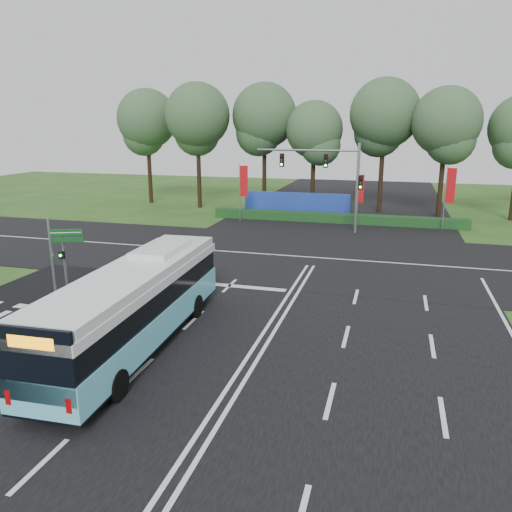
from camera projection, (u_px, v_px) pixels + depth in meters
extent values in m
plane|color=#29521B|center=(267.00, 329.00, 20.94)|extent=(120.00, 120.00, 0.00)
cube|color=black|center=(267.00, 328.00, 20.93)|extent=(20.00, 120.00, 0.04)
cube|color=black|center=(313.00, 258.00, 32.12)|extent=(120.00, 14.00, 0.05)
cube|color=gray|center=(14.00, 329.00, 20.74)|extent=(0.25, 18.00, 0.12)
cube|color=#65CFEA|center=(137.00, 321.00, 19.03)|extent=(2.95, 11.95, 1.09)
cube|color=black|center=(138.00, 333.00, 19.15)|extent=(2.92, 11.89, 0.30)
cube|color=black|center=(136.00, 296.00, 18.78)|extent=(2.84, 11.77, 0.94)
cube|color=white|center=(135.00, 281.00, 18.62)|extent=(2.95, 11.95, 0.35)
cube|color=white|center=(134.00, 272.00, 18.54)|extent=(2.88, 11.48, 0.35)
cube|color=white|center=(161.00, 249.00, 20.79)|extent=(1.70, 3.03, 0.25)
cube|color=black|center=(35.00, 366.00, 13.23)|extent=(2.40, 0.22, 2.18)
cube|color=orange|center=(31.00, 342.00, 13.02)|extent=(1.39, 0.12, 0.35)
cylinder|color=black|center=(148.00, 302.00, 22.59)|extent=(0.32, 1.04, 1.03)
cylinder|color=black|center=(196.00, 306.00, 22.08)|extent=(0.32, 1.04, 1.03)
cylinder|color=black|center=(51.00, 377.00, 15.88)|extent=(0.32, 1.04, 1.03)
cylinder|color=black|center=(118.00, 385.00, 15.37)|extent=(0.32, 1.04, 1.03)
cylinder|color=gray|center=(65.00, 266.00, 24.36)|extent=(0.13, 0.13, 3.25)
cube|color=black|center=(62.00, 255.00, 24.04)|extent=(0.30, 0.23, 0.37)
sphere|color=#19F233|center=(60.00, 255.00, 23.94)|extent=(0.13, 0.13, 0.13)
cylinder|color=gray|center=(52.00, 260.00, 23.86)|extent=(0.12, 0.12, 4.08)
cube|color=#0D4B18|center=(66.00, 232.00, 23.61)|extent=(1.44, 0.63, 0.31)
cube|color=#0D4B18|center=(67.00, 240.00, 23.70)|extent=(1.44, 0.63, 0.22)
cube|color=white|center=(66.00, 233.00, 23.58)|extent=(1.33, 0.55, 0.04)
cylinder|color=gray|center=(240.00, 193.00, 43.74)|extent=(0.08, 0.08, 5.01)
cube|color=red|center=(244.00, 181.00, 43.51)|extent=(0.64, 0.28, 2.67)
cylinder|color=gray|center=(356.00, 200.00, 42.03)|extent=(0.07, 0.07, 4.41)
cube|color=red|center=(360.00, 189.00, 41.66)|extent=(0.59, 0.13, 2.35)
cylinder|color=gray|center=(445.00, 199.00, 39.90)|extent=(0.08, 0.08, 5.16)
cube|color=red|center=(451.00, 186.00, 39.41)|extent=(0.66, 0.27, 2.75)
cylinder|color=gray|center=(357.00, 189.00, 38.64)|extent=(0.24, 0.24, 7.00)
cylinder|color=gray|center=(307.00, 150.00, 38.94)|extent=(8.00, 0.16, 0.16)
cube|color=black|center=(326.00, 161.00, 38.75)|extent=(0.32, 0.28, 1.05)
cube|color=black|center=(282.00, 160.00, 39.66)|extent=(0.32, 0.28, 1.05)
cube|color=black|center=(361.00, 183.00, 38.45)|extent=(0.32, 0.28, 1.05)
cube|color=#153B1A|center=(336.00, 218.00, 43.67)|extent=(22.00, 1.20, 0.80)
cube|color=#203FAE|center=(296.00, 204.00, 46.86)|extent=(10.00, 0.30, 2.20)
cylinder|color=black|center=(149.00, 164.00, 54.08)|extent=(0.44, 0.44, 8.52)
sphere|color=#365B35|center=(147.00, 119.00, 52.88)|extent=(6.28, 6.28, 6.28)
cylinder|color=black|center=(199.00, 165.00, 50.80)|extent=(0.44, 0.44, 8.78)
sphere|color=#365B35|center=(197.00, 115.00, 49.57)|extent=(6.47, 6.47, 6.47)
cylinder|color=black|center=(264.00, 165.00, 51.10)|extent=(0.44, 0.44, 8.78)
sphere|color=#365B35|center=(265.00, 115.00, 49.87)|extent=(6.47, 6.47, 6.47)
cylinder|color=black|center=(313.00, 173.00, 49.21)|extent=(0.44, 0.44, 7.50)
sphere|color=#365B35|center=(314.00, 130.00, 48.16)|extent=(5.52, 5.52, 5.52)
cylinder|color=black|center=(382.00, 166.00, 47.91)|extent=(0.44, 0.44, 8.91)
sphere|color=#365B35|center=(385.00, 113.00, 46.66)|extent=(6.56, 6.56, 6.56)
cylinder|color=black|center=(442.00, 173.00, 44.81)|extent=(0.44, 0.44, 8.20)
sphere|color=#365B35|center=(447.00, 121.00, 43.65)|extent=(6.04, 6.04, 6.04)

